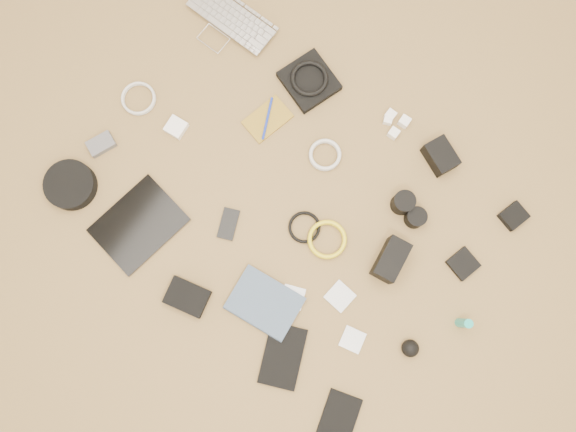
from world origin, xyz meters
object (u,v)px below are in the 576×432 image
Objects in this scene: laptop at (224,28)px; dslr_camera at (440,156)px; phone at (228,224)px; paperback at (252,325)px; tablet at (139,225)px; headphone_case at (71,185)px.

laptop is 2.83× the size of dslr_camera.
laptop is at bearing 105.91° from phone.
phone is (-0.45, -0.61, -0.03)m from dslr_camera.
dslr_camera is 0.52× the size of paperback.
dslr_camera is 1.08× the size of phone.
dslr_camera reaches higher than tablet.
paperback is at bearing -0.93° from headphone_case.
dslr_camera is 1.26m from headphone_case.
tablet is (0.20, -0.74, -0.01)m from laptop.
dslr_camera is (0.88, 0.05, 0.02)m from laptop.
laptop reaches higher than paperback.
dslr_camera is 1.05m from tablet.
paperback is at bearing 5.34° from tablet.
headphone_case is at bearing 83.20° from paperback.
paperback is at bearing -62.44° from phone.
phone is at bearing 46.77° from tablet.
laptop is at bearing 114.94° from tablet.
dslr_camera is 0.76m from phone.
phone is 0.55m from headphone_case.
tablet is 1.26× the size of paperback.
laptop reaches higher than phone.
laptop is 3.06× the size of phone.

